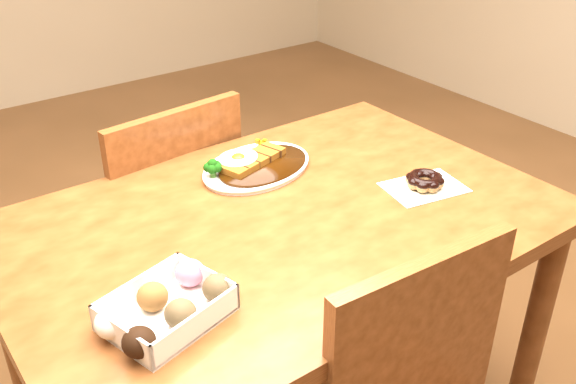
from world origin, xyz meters
TOP-DOWN VIEW (x-y plane):
  - table at (0.00, 0.00)m, footprint 1.20×0.80m
  - chair_far at (-0.05, 0.54)m, footprint 0.46×0.46m
  - katsu_curry_plate at (0.07, 0.22)m, footprint 0.33×0.27m
  - donut_box at (-0.36, -0.16)m, footprint 0.24×0.20m
  - pon_de_ring at (0.34, -0.09)m, footprint 0.20×0.16m

SIDE VIEW (x-z plane):
  - chair_far at x=-0.05m, z-range 0.04..0.91m
  - table at x=0.00m, z-range 0.28..1.03m
  - katsu_curry_plate at x=0.07m, z-range 0.74..0.79m
  - pon_de_ring at x=0.34m, z-range 0.75..0.79m
  - donut_box at x=-0.36m, z-range 0.75..0.81m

